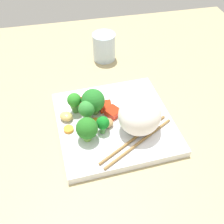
# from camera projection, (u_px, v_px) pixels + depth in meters

# --- Properties ---
(ground_plane) EXTENTS (1.10, 1.10, 0.02)m
(ground_plane) POSITION_uv_depth(u_px,v_px,m) (115.00, 128.00, 0.68)
(ground_plane) COLOR tan
(square_plate) EXTENTS (0.28, 0.28, 0.02)m
(square_plate) POSITION_uv_depth(u_px,v_px,m) (115.00, 123.00, 0.66)
(square_plate) COLOR white
(square_plate) RESTS_ON ground_plane
(rice_mound) EXTENTS (0.14, 0.13, 0.09)m
(rice_mound) POSITION_uv_depth(u_px,v_px,m) (140.00, 115.00, 0.61)
(rice_mound) COLOR white
(rice_mound) RESTS_ON square_plate
(broccoli_floret_0) EXTENTS (0.05, 0.05, 0.06)m
(broccoli_floret_0) POSITION_uv_depth(u_px,v_px,m) (87.00, 129.00, 0.59)
(broccoli_floret_0) COLOR #7CBA4C
(broccoli_floret_0) RESTS_ON square_plate
(broccoli_floret_1) EXTENTS (0.03, 0.03, 0.04)m
(broccoli_floret_1) POSITION_uv_depth(u_px,v_px,m) (103.00, 123.00, 0.61)
(broccoli_floret_1) COLOR #539B4A
(broccoli_floret_1) RESTS_ON square_plate
(broccoli_floret_2) EXTENTS (0.03, 0.03, 0.06)m
(broccoli_floret_2) POSITION_uv_depth(u_px,v_px,m) (74.00, 101.00, 0.65)
(broccoli_floret_2) COLOR #559E48
(broccoli_floret_2) RESTS_ON square_plate
(broccoli_floret_3) EXTENTS (0.04, 0.04, 0.06)m
(broccoli_floret_3) POSITION_uv_depth(u_px,v_px,m) (87.00, 109.00, 0.63)
(broccoli_floret_3) COLOR #5F8F48
(broccoli_floret_3) RESTS_ON square_plate
(broccoli_floret_4) EXTENTS (0.06, 0.06, 0.07)m
(broccoli_floret_4) POSITION_uv_depth(u_px,v_px,m) (93.00, 101.00, 0.65)
(broccoli_floret_4) COLOR #63A04B
(broccoli_floret_4) RESTS_ON square_plate
(carrot_slice_0) EXTENTS (0.02, 0.02, 0.01)m
(carrot_slice_0) POSITION_uv_depth(u_px,v_px,m) (96.00, 123.00, 0.64)
(carrot_slice_0) COLOR orange
(carrot_slice_0) RESTS_ON square_plate
(carrot_slice_1) EXTENTS (0.03, 0.03, 0.01)m
(carrot_slice_1) POSITION_uv_depth(u_px,v_px,m) (84.00, 124.00, 0.64)
(carrot_slice_1) COLOR orange
(carrot_slice_1) RESTS_ON square_plate
(carrot_slice_2) EXTENTS (0.03, 0.03, 0.01)m
(carrot_slice_2) POSITION_uv_depth(u_px,v_px,m) (69.00, 129.00, 0.63)
(carrot_slice_2) COLOR orange
(carrot_slice_2) RESTS_ON square_plate
(pepper_chunk_0) EXTENTS (0.04, 0.04, 0.02)m
(pepper_chunk_0) POSITION_uv_depth(u_px,v_px,m) (111.00, 112.00, 0.66)
(pepper_chunk_0) COLOR red
(pepper_chunk_0) RESTS_ON square_plate
(pepper_chunk_1) EXTENTS (0.03, 0.03, 0.02)m
(pepper_chunk_1) POSITION_uv_depth(u_px,v_px,m) (106.00, 106.00, 0.68)
(pepper_chunk_1) COLOR red
(pepper_chunk_1) RESTS_ON square_plate
(pepper_chunk_2) EXTENTS (0.02, 0.02, 0.01)m
(pepper_chunk_2) POSITION_uv_depth(u_px,v_px,m) (99.00, 104.00, 0.69)
(pepper_chunk_2) COLOR red
(pepper_chunk_2) RESTS_ON square_plate
(pepper_chunk_3) EXTENTS (0.03, 0.03, 0.02)m
(pepper_chunk_3) POSITION_uv_depth(u_px,v_px,m) (83.00, 103.00, 0.69)
(pepper_chunk_3) COLOR red
(pepper_chunk_3) RESTS_ON square_plate
(chicken_piece_0) EXTENTS (0.04, 0.04, 0.02)m
(chicken_piece_0) POSITION_uv_depth(u_px,v_px,m) (66.00, 116.00, 0.65)
(chicken_piece_0) COLOR tan
(chicken_piece_0) RESTS_ON square_plate
(chicken_piece_1) EXTENTS (0.04, 0.04, 0.02)m
(chicken_piece_1) POSITION_uv_depth(u_px,v_px,m) (108.00, 123.00, 0.64)
(chicken_piece_1) COLOR tan
(chicken_piece_1) RESTS_ON square_plate
(chopstick_pair) EXTENTS (0.18, 0.12, 0.01)m
(chopstick_pair) POSITION_uv_depth(u_px,v_px,m) (137.00, 141.00, 0.61)
(chopstick_pair) COLOR olive
(chopstick_pair) RESTS_ON square_plate
(drinking_glass) EXTENTS (0.07, 0.07, 0.08)m
(drinking_glass) POSITION_uv_depth(u_px,v_px,m) (104.00, 47.00, 0.84)
(drinking_glass) COLOR silver
(drinking_glass) RESTS_ON ground_plane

